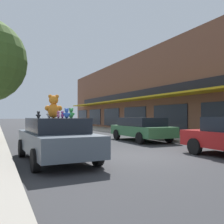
{
  "coord_description": "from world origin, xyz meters",
  "views": [
    {
      "loc": [
        -4.85,
        -8.32,
        1.55
      ],
      "look_at": [
        -0.11,
        1.9,
        1.72
      ],
      "focal_mm": 40.0,
      "sensor_mm": 36.0,
      "label": 1
    }
  ],
  "objects_px": {
    "teddy_bear_black": "(38,115)",
    "teddy_bear_blue": "(67,113)",
    "teddy_bear_pink": "(58,115)",
    "teddy_bear_white": "(49,114)",
    "teddy_bear_green": "(71,113)",
    "teddy_bear_purple": "(62,115)",
    "plush_art_car": "(56,138)",
    "teddy_bear_giant": "(54,107)",
    "parked_car_far_center": "(141,128)"
  },
  "relations": [
    {
      "from": "teddy_bear_giant",
      "to": "parked_car_far_center",
      "type": "distance_m",
      "value": 7.77
    },
    {
      "from": "teddy_bear_white",
      "to": "plush_art_car",
      "type": "bearing_deg",
      "value": 93.64
    },
    {
      "from": "teddy_bear_pink",
      "to": "teddy_bear_black",
      "type": "bearing_deg",
      "value": -37.55
    },
    {
      "from": "teddy_bear_blue",
      "to": "parked_car_far_center",
      "type": "relative_size",
      "value": 0.07
    },
    {
      "from": "plush_art_car",
      "to": "teddy_bear_giant",
      "type": "relative_size",
      "value": 5.69
    },
    {
      "from": "plush_art_car",
      "to": "teddy_bear_green",
      "type": "bearing_deg",
      "value": -51.49
    },
    {
      "from": "plush_art_car",
      "to": "teddy_bear_blue",
      "type": "xyz_separation_m",
      "value": [
        0.11,
        -1.0,
        0.83
      ]
    },
    {
      "from": "plush_art_car",
      "to": "teddy_bear_giant",
      "type": "xyz_separation_m",
      "value": [
        -0.05,
        0.14,
        1.08
      ]
    },
    {
      "from": "teddy_bear_blue",
      "to": "teddy_bear_purple",
      "type": "bearing_deg",
      "value": -73.71
    },
    {
      "from": "teddy_bear_green",
      "to": "teddy_bear_blue",
      "type": "bearing_deg",
      "value": 63.68
    },
    {
      "from": "teddy_bear_green",
      "to": "parked_car_far_center",
      "type": "height_order",
      "value": "teddy_bear_green"
    },
    {
      "from": "teddy_bear_green",
      "to": "teddy_bear_purple",
      "type": "relative_size",
      "value": 1.33
    },
    {
      "from": "teddy_bear_pink",
      "to": "teddy_bear_white",
      "type": "bearing_deg",
      "value": -133.61
    },
    {
      "from": "parked_car_far_center",
      "to": "teddy_bear_giant",
      "type": "bearing_deg",
      "value": -144.75
    },
    {
      "from": "teddy_bear_blue",
      "to": "parked_car_far_center",
      "type": "xyz_separation_m",
      "value": [
        6.12,
        5.59,
        -0.83
      ]
    },
    {
      "from": "teddy_bear_black",
      "to": "teddy_bear_pink",
      "type": "relative_size",
      "value": 0.91
    },
    {
      "from": "teddy_bear_green",
      "to": "teddy_bear_black",
      "type": "relative_size",
      "value": 1.53
    },
    {
      "from": "teddy_bear_purple",
      "to": "teddy_bear_blue",
      "type": "bearing_deg",
      "value": 142.94
    },
    {
      "from": "teddy_bear_giant",
      "to": "parked_car_far_center",
      "type": "bearing_deg",
      "value": -134.61
    },
    {
      "from": "teddy_bear_green",
      "to": "teddy_bear_blue",
      "type": "distance_m",
      "value": 0.61
    },
    {
      "from": "teddy_bear_purple",
      "to": "teddy_bear_black",
      "type": "distance_m",
      "value": 1.5
    },
    {
      "from": "teddy_bear_green",
      "to": "teddy_bear_pink",
      "type": "height_order",
      "value": "teddy_bear_green"
    },
    {
      "from": "teddy_bear_purple",
      "to": "teddy_bear_black",
      "type": "xyz_separation_m",
      "value": [
        -1.01,
        -1.1,
        -0.02
      ]
    },
    {
      "from": "teddy_bear_giant",
      "to": "teddy_bear_pink",
      "type": "height_order",
      "value": "teddy_bear_giant"
    },
    {
      "from": "teddy_bear_black",
      "to": "teddy_bear_blue",
      "type": "xyz_separation_m",
      "value": [
        0.78,
        -0.39,
        0.04
      ]
    },
    {
      "from": "teddy_bear_purple",
      "to": "teddy_bear_white",
      "type": "bearing_deg",
      "value": 79.07
    },
    {
      "from": "plush_art_car",
      "to": "teddy_bear_blue",
      "type": "bearing_deg",
      "value": -85.84
    },
    {
      "from": "teddy_bear_blue",
      "to": "teddy_bear_pink",
      "type": "bearing_deg",
      "value": -54.28
    },
    {
      "from": "teddy_bear_white",
      "to": "teddy_bear_black",
      "type": "bearing_deg",
      "value": 37.68
    },
    {
      "from": "teddy_bear_green",
      "to": "teddy_bear_pink",
      "type": "distance_m",
      "value": 0.42
    },
    {
      "from": "teddy_bear_giant",
      "to": "teddy_bear_black",
      "type": "relative_size",
      "value": 3.7
    },
    {
      "from": "teddy_bear_giant",
      "to": "teddy_bear_blue",
      "type": "height_order",
      "value": "teddy_bear_giant"
    },
    {
      "from": "plush_art_car",
      "to": "teddy_bear_green",
      "type": "xyz_separation_m",
      "value": [
        0.4,
        -0.47,
        0.85
      ]
    },
    {
      "from": "teddy_bear_green",
      "to": "teddy_bear_black",
      "type": "xyz_separation_m",
      "value": [
        -1.08,
        -0.15,
        -0.06
      ]
    },
    {
      "from": "teddy_bear_black",
      "to": "teddy_bear_blue",
      "type": "distance_m",
      "value": 0.88
    },
    {
      "from": "plush_art_car",
      "to": "teddy_bear_pink",
      "type": "relative_size",
      "value": 19.26
    },
    {
      "from": "teddy_bear_green",
      "to": "teddy_bear_purple",
      "type": "distance_m",
      "value": 0.95
    },
    {
      "from": "plush_art_car",
      "to": "parked_car_far_center",
      "type": "relative_size",
      "value": 1.0
    },
    {
      "from": "teddy_bear_giant",
      "to": "teddy_bear_blue",
      "type": "relative_size",
      "value": 2.61
    },
    {
      "from": "plush_art_car",
      "to": "parked_car_far_center",
      "type": "height_order",
      "value": "plush_art_car"
    },
    {
      "from": "teddy_bear_white",
      "to": "parked_car_far_center",
      "type": "xyz_separation_m",
      "value": [
        6.4,
        4.26,
        -0.83
      ]
    },
    {
      "from": "plush_art_car",
      "to": "teddy_bear_pink",
      "type": "distance_m",
      "value": 0.89
    },
    {
      "from": "teddy_bear_white",
      "to": "parked_car_far_center",
      "type": "distance_m",
      "value": 7.74
    },
    {
      "from": "plush_art_car",
      "to": "teddy_bear_pink",
      "type": "bearing_deg",
      "value": -93.09
    },
    {
      "from": "teddy_bear_black",
      "to": "parked_car_far_center",
      "type": "height_order",
      "value": "teddy_bear_black"
    },
    {
      "from": "teddy_bear_purple",
      "to": "teddy_bear_blue",
      "type": "xyz_separation_m",
      "value": [
        -0.23,
        -1.49,
        0.03
      ]
    },
    {
      "from": "teddy_bear_giant",
      "to": "teddy_bear_green",
      "type": "distance_m",
      "value": 0.8
    },
    {
      "from": "teddy_bear_giant",
      "to": "teddy_bear_purple",
      "type": "height_order",
      "value": "teddy_bear_giant"
    },
    {
      "from": "plush_art_car",
      "to": "teddy_bear_purple",
      "type": "bearing_deg",
      "value": 52.93
    },
    {
      "from": "teddy_bear_green",
      "to": "teddy_bear_white",
      "type": "bearing_deg",
      "value": -52.08
    }
  ]
}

